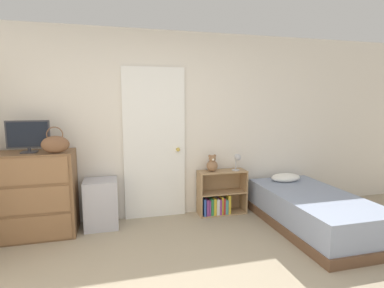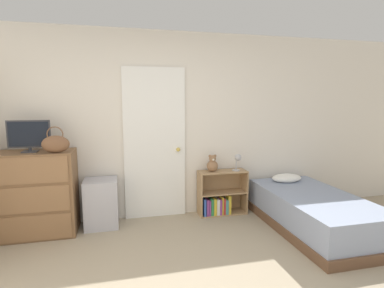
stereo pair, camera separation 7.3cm
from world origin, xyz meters
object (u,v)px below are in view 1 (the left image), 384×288
Objects in this scene: teddy_bear at (212,164)px; dresser at (36,194)px; storage_bin at (101,204)px; desk_lamp at (237,159)px; handbag at (55,144)px; bed at (313,211)px; tv at (28,136)px; bookshelf at (219,198)px.

dresser is at bearing -176.97° from teddy_bear.
desk_lamp reaches higher than storage_bin.
handbag is at bearing -174.55° from desk_lamp.
handbag is 0.49× the size of storage_bin.
handbag reaches higher than bed.
handbag reaches higher than desk_lamp.
tv is 3.58m from bed.
handbag is 1.26× the size of desk_lamp.
bookshelf is (2.36, 0.12, -0.27)m from dresser.
bed is (0.74, -0.74, -0.57)m from desk_lamp.
handbag is (0.28, -0.14, 0.62)m from dresser.
desk_lamp is at bearing 134.91° from bed.
bookshelf is at bearing 2.91° from dresser.
teddy_bear is 0.13× the size of bed.
teddy_bear is (2.26, 0.12, 0.22)m from dresser.
tv is 0.67× the size of bookshelf.
handbag is 2.03m from teddy_bear.
storage_bin is at bearing 164.69° from bed.
dresser is at bearing 32.34° from tv.
dresser is 3.43m from bed.
tv is at bearing -147.66° from dresser.
storage_bin is at bearing -177.73° from teddy_bear.
bookshelf is (1.62, 0.06, -0.07)m from storage_bin.
teddy_bear is 1.00× the size of desk_lamp.
bookshelf is (2.08, 0.26, -0.89)m from handbag.
teddy_bear is (1.98, 0.26, -0.39)m from handbag.
desk_lamp is 1.19m from bed.
bookshelf is at bearing 141.88° from bed.
desk_lamp is (2.64, 0.10, -0.42)m from tv.
teddy_bear is at bearing 3.03° from dresser.
desk_lamp is at bearing 2.11° from tv.
dresser is 1.47× the size of bookshelf.
desk_lamp is at bearing 5.45° from handbag.
bookshelf is at bearing 7.17° from handbag.
desk_lamp is at bearing -8.68° from bookshelf.
tv is at bearing -176.60° from teddy_bear.
dresser is at bearing -175.42° from storage_bin.
teddy_bear is 1.44m from bed.
storage_bin is (0.46, 0.20, -0.82)m from handbag.
tv is 2.59m from bookshelf.
dresser is 3.33× the size of handbag.
bed is at bearing -10.72° from tv.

